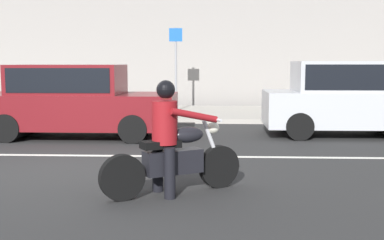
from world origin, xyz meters
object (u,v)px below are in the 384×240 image
motorcycle_with_rider_crimson (172,148)px  parked_hatchback_silver (343,97)px  parked_sedan_maroon (75,100)px  street_sign_post (176,61)px

motorcycle_with_rider_crimson → parked_hatchback_silver: 6.54m
parked_sedan_maroon → motorcycle_with_rider_crimson: bearing=-60.7°
street_sign_post → motorcycle_with_rider_crimson: bearing=-85.8°
motorcycle_with_rider_crimson → street_sign_post: (-0.73, 9.94, 1.19)m
parked_sedan_maroon → street_sign_post: (1.99, 5.10, 0.94)m
parked_hatchback_silver → street_sign_post: (-4.41, 4.55, 0.89)m
parked_sedan_maroon → street_sign_post: street_sign_post is taller
parked_sedan_maroon → parked_hatchback_silver: (6.40, 0.56, 0.05)m
motorcycle_with_rider_crimson → parked_sedan_maroon: parked_sedan_maroon is taller
parked_hatchback_silver → street_sign_post: street_sign_post is taller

